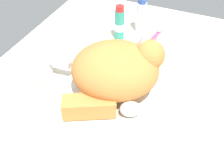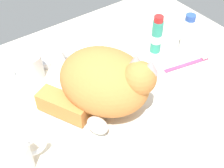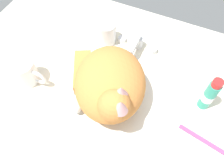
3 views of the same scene
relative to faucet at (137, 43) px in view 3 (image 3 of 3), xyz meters
The scene contains 10 objects.
ground_plane 21.90cm from the faucet, 90.00° to the right, with size 110.00×82.50×3.00cm, color silver.
sink_basin 21.61cm from the faucet, 90.00° to the right, with size 35.52×35.52×0.88cm, color silver.
faucet is the anchor object (origin of this frame).
cat 22.85cm from the faucet, 90.23° to the right, with size 29.30×29.20×16.85cm.
coffee_mug 37.30cm from the faucet, 135.37° to the right, with size 11.70×7.69×8.24cm.
rinse_cup 11.09cm from the faucet, behind, with size 6.72×6.72×7.93cm.
soap_dish 19.00cm from the faucet, behind, with size 9.00×6.40×1.20cm, color white.
soap_bar 18.88cm from the faucet, behind, with size 6.07×4.10×2.47cm, color silver.
toothpaste_bottle 29.03cm from the faucet, 25.18° to the right, with size 3.44×3.44×12.74cm.
toothbrush 38.32cm from the faucet, 37.85° to the right, with size 15.43×4.38×1.60cm.
Camera 3 is at (14.58, -31.05, 62.35)cm, focal length 37.41 mm.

